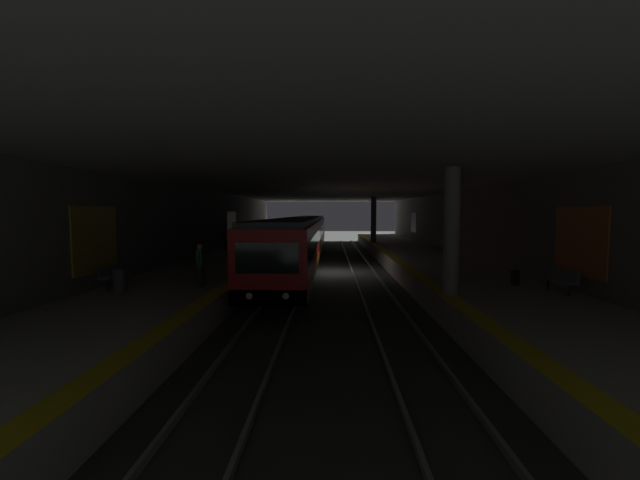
{
  "coord_description": "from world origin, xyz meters",
  "views": [
    {
      "loc": [
        -26.05,
        -0.03,
        3.98
      ],
      "look_at": [
        7.33,
        0.88,
        1.68
      ],
      "focal_mm": 22.03,
      "sensor_mm": 36.0,
      "label": 1
    }
  ],
  "objects": [
    {
      "name": "wall_left",
      "position": [
        0.01,
        -9.45,
        2.8
      ],
      "size": [
        60.0,
        0.56,
        5.6
      ],
      "color": "slate",
      "rests_on": "ground"
    },
    {
      "name": "track_left",
      "position": [
        0.0,
        -2.2,
        0.08
      ],
      "size": [
        60.0,
        1.53,
        0.16
      ],
      "color": "gray",
      "rests_on": "ground"
    },
    {
      "name": "bench_left_near",
      "position": [
        -11.49,
        -8.53,
        1.57
      ],
      "size": [
        1.7,
        0.47,
        0.86
      ],
      "color": "#262628",
      "rests_on": "platform_left"
    },
    {
      "name": "metro_train",
      "position": [
        6.52,
        2.2,
        2.03
      ],
      "size": [
        37.97,
        2.83,
        3.49
      ],
      "color": "red",
      "rests_on": "track_right"
    },
    {
      "name": "bench_right_mid",
      "position": [
        8.97,
        8.53,
        1.57
      ],
      "size": [
        1.7,
        0.47,
        0.86
      ],
      "color": "#262628",
      "rests_on": "platform_right"
    },
    {
      "name": "bench_right_near",
      "position": [
        -10.93,
        8.53,
        1.57
      ],
      "size": [
        1.7,
        0.47,
        0.86
      ],
      "color": "#262628",
      "rests_on": "platform_right"
    },
    {
      "name": "track_right",
      "position": [
        0.0,
        2.2,
        0.08
      ],
      "size": [
        60.0,
        1.53,
        0.16
      ],
      "color": "gray",
      "rests_on": "ground"
    },
    {
      "name": "ceiling_slab",
      "position": [
        0.0,
        0.0,
        5.8
      ],
      "size": [
        60.0,
        19.4,
        0.4
      ],
      "color": "beige",
      "rests_on": "wall_left"
    },
    {
      "name": "person_standing_far",
      "position": [
        4.95,
        8.37,
        1.88
      ],
      "size": [
        0.6,
        0.22,
        1.55
      ],
      "color": "black",
      "rests_on": "platform_right"
    },
    {
      "name": "platform_left",
      "position": [
        0.0,
        -6.55,
        0.53
      ],
      "size": [
        60.0,
        5.3,
        1.06
      ],
      "color": "#B7B2A8",
      "rests_on": "ground"
    },
    {
      "name": "person_waiting_near",
      "position": [
        -3.44,
        -6.87,
        2.01
      ],
      "size": [
        0.6,
        0.24,
        1.75
      ],
      "color": "black",
      "rests_on": "platform_left"
    },
    {
      "name": "wall_right",
      "position": [
        -0.0,
        9.45,
        2.8
      ],
      "size": [
        60.0,
        0.56,
        5.6
      ],
      "color": "slate",
      "rests_on": "ground"
    },
    {
      "name": "pillar_far",
      "position": [
        13.68,
        -4.35,
        3.33
      ],
      "size": [
        0.56,
        0.56,
        4.55
      ],
      "color": "gray",
      "rests_on": "platform_left"
    },
    {
      "name": "pillar_near",
      "position": [
        -11.93,
        -4.35,
        3.33
      ],
      "size": [
        0.56,
        0.56,
        4.55
      ],
      "color": "gray",
      "rests_on": "platform_left"
    },
    {
      "name": "bench_left_mid",
      "position": [
        4.14,
        -8.53,
        1.57
      ],
      "size": [
        1.7,
        0.47,
        0.86
      ],
      "color": "#262628",
      "rests_on": "platform_left"
    },
    {
      "name": "trash_bin",
      "position": [
        -11.9,
        7.8,
        1.48
      ],
      "size": [
        0.44,
        0.44,
        0.85
      ],
      "color": "#595B5E",
      "rests_on": "platform_right"
    },
    {
      "name": "backpack_on_floor",
      "position": [
        2.2,
        5.59,
        1.25
      ],
      "size": [
        0.3,
        0.2,
        0.4
      ],
      "color": "black",
      "rests_on": "platform_right"
    },
    {
      "name": "suitcase_rolling",
      "position": [
        -10.0,
        -7.56,
        1.36
      ],
      "size": [
        0.32,
        0.21,
        0.92
      ],
      "color": "black",
      "rests_on": "platform_left"
    },
    {
      "name": "person_walking_mid",
      "position": [
        -10.76,
        5.14,
        1.98
      ],
      "size": [
        0.6,
        0.23,
        1.71
      ],
      "color": "#3D3D3D",
      "rests_on": "platform_right"
    },
    {
      "name": "ground_plane",
      "position": [
        0.0,
        0.0,
        0.0
      ],
      "size": [
        120.0,
        120.0,
        0.0
      ],
      "primitive_type": "plane",
      "color": "#383A38"
    },
    {
      "name": "platform_right",
      "position": [
        0.0,
        6.55,
        0.53
      ],
      "size": [
        60.0,
        5.3,
        1.06
      ],
      "color": "#B7B2A8",
      "rests_on": "ground"
    }
  ]
}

